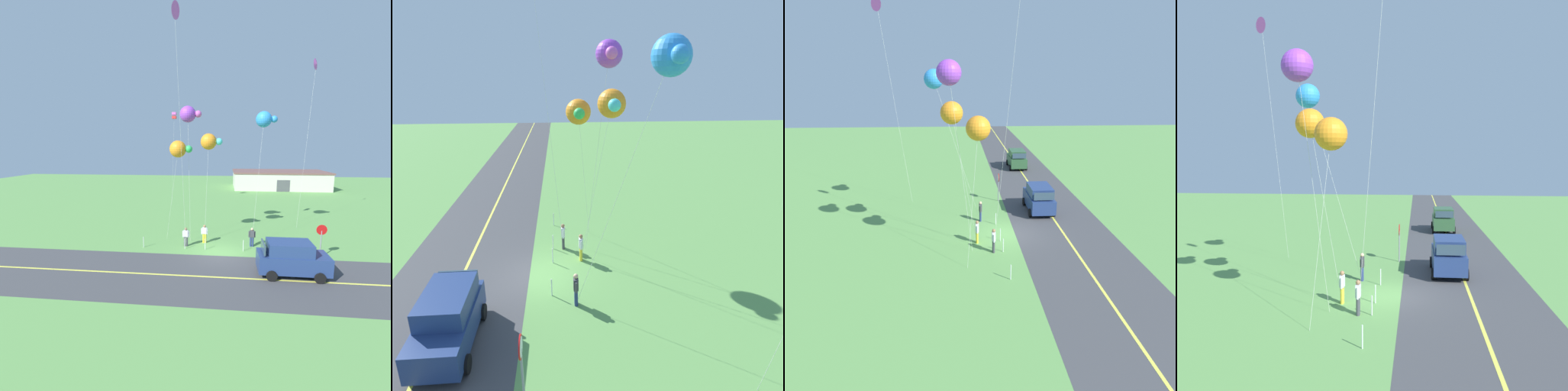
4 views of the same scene
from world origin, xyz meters
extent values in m
cube|color=#60994C|center=(0.00, 0.00, -0.05)|extent=(120.00, 120.00, 0.10)
cube|color=#424244|center=(0.00, -4.00, 0.00)|extent=(120.00, 7.00, 0.00)
cube|color=#E5E04C|center=(0.00, -4.00, 0.01)|extent=(120.00, 0.16, 0.00)
cube|color=navy|center=(4.65, -3.18, 0.89)|extent=(4.40, 1.90, 1.10)
cube|color=navy|center=(4.40, -3.18, 1.84)|extent=(2.73, 1.75, 0.80)
cube|color=#334756|center=(5.49, -3.18, 1.84)|extent=(0.10, 1.62, 0.64)
cube|color=#334756|center=(2.78, -3.18, 1.84)|extent=(0.10, 1.62, 0.60)
cylinder|color=black|center=(6.08, -2.23, 0.34)|extent=(0.68, 0.22, 0.68)
cylinder|color=black|center=(6.08, -4.13, 0.34)|extent=(0.68, 0.22, 0.68)
cylinder|color=black|center=(3.22, -2.23, 0.34)|extent=(0.68, 0.22, 0.68)
cylinder|color=black|center=(3.22, -4.13, 0.34)|extent=(0.68, 0.22, 0.68)
cylinder|color=gray|center=(7.40, -0.10, 1.05)|extent=(0.08, 0.08, 2.10)
cylinder|color=red|center=(7.40, -0.10, 2.18)|extent=(0.76, 0.04, 0.76)
cylinder|color=white|center=(7.40, -0.07, 2.18)|extent=(0.62, 0.01, 0.62)
cylinder|color=navy|center=(2.49, 1.82, 0.41)|extent=(0.16, 0.16, 0.82)
cylinder|color=navy|center=(2.67, 1.82, 0.41)|extent=(0.16, 0.16, 0.82)
cube|color=#3F3F47|center=(2.58, 1.82, 1.10)|extent=(0.36, 0.22, 0.56)
cylinder|color=#3F3F47|center=(2.34, 1.82, 1.05)|extent=(0.10, 0.10, 0.52)
cylinder|color=#3F3F47|center=(2.82, 1.82, 1.05)|extent=(0.10, 0.10, 0.52)
sphere|color=#D8AD84|center=(2.58, 1.82, 1.49)|extent=(0.22, 0.22, 0.22)
cylinder|color=#3F3F47|center=(-2.96, 1.32, 0.41)|extent=(0.16, 0.16, 0.82)
cylinder|color=#3F3F47|center=(-2.78, 1.32, 0.41)|extent=(0.16, 0.16, 0.82)
cube|color=silver|center=(-2.87, 1.32, 1.10)|extent=(0.36, 0.22, 0.56)
cylinder|color=silver|center=(-3.11, 1.32, 1.05)|extent=(0.10, 0.10, 0.52)
cylinder|color=silver|center=(-2.63, 1.32, 1.05)|extent=(0.10, 0.10, 0.52)
sphere|color=#9E704C|center=(-2.87, 1.32, 1.49)|extent=(0.22, 0.22, 0.22)
cylinder|color=yellow|center=(-1.48, 2.29, 0.41)|extent=(0.16, 0.16, 0.82)
cylinder|color=yellow|center=(-1.30, 2.29, 0.41)|extent=(0.16, 0.16, 0.82)
cube|color=silver|center=(-1.39, 2.29, 1.10)|extent=(0.36, 0.22, 0.56)
cylinder|color=silver|center=(-1.63, 2.29, 1.05)|extent=(0.10, 0.10, 0.52)
cylinder|color=silver|center=(-1.15, 2.29, 1.05)|extent=(0.10, 0.10, 0.52)
sphere|color=#9E704C|center=(-1.39, 2.29, 1.49)|extent=(0.22, 0.22, 0.22)
cylinder|color=silver|center=(3.09, 3.46, 5.29)|extent=(1.03, 3.31, 10.59)
sphere|color=#2D8CE5|center=(3.60, 5.11, 10.59)|extent=(1.40, 1.40, 1.40)
sphere|color=#2D8CE5|center=(4.50, 5.11, 10.59)|extent=(0.60, 0.60, 0.60)
cylinder|color=silver|center=(-3.11, 0.61, 8.66)|extent=(0.49, 1.42, 17.31)
cylinder|color=silver|center=(-1.29, 3.06, 4.32)|extent=(0.22, 1.55, 8.64)
sphere|color=orange|center=(-1.19, 3.82, 8.63)|extent=(1.40, 1.40, 1.40)
sphere|color=#4CD8D8|center=(-0.29, 3.82, 8.63)|extent=(0.60, 0.60, 0.60)
cylinder|color=silver|center=(-2.83, 3.28, 5.48)|extent=(0.37, 1.26, 10.96)
sphere|color=purple|center=(-3.01, 3.91, 10.96)|extent=(1.40, 1.40, 1.40)
sphere|color=#D859BF|center=(-2.11, 3.91, 10.96)|extent=(0.60, 0.60, 0.60)
cylinder|color=silver|center=(-4.25, 2.69, 4.00)|extent=(1.24, 0.73, 8.01)
sphere|color=orange|center=(-3.63, 2.34, 8.01)|extent=(1.40, 1.40, 1.40)
sphere|color=green|center=(-2.73, 2.34, 8.01)|extent=(0.60, 0.60, 0.60)
cylinder|color=silver|center=(-6.31, 0.70, 0.45)|extent=(0.05, 0.05, 0.90)
cylinder|color=silver|center=(-2.87, 0.70, 0.45)|extent=(0.05, 0.05, 0.90)
cylinder|color=silver|center=(-1.22, 0.70, 0.45)|extent=(0.05, 0.05, 0.90)
cylinder|color=silver|center=(1.82, 0.70, 0.45)|extent=(0.05, 0.05, 0.90)
camera|label=1|loc=(0.21, -20.16, 8.10)|focal=25.01mm
camera|label=2|loc=(15.93, 1.26, 10.02)|focal=31.86mm
camera|label=3|loc=(-24.50, 3.53, 10.77)|focal=34.32mm
camera|label=4|loc=(-21.86, -1.25, 7.05)|focal=40.46mm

